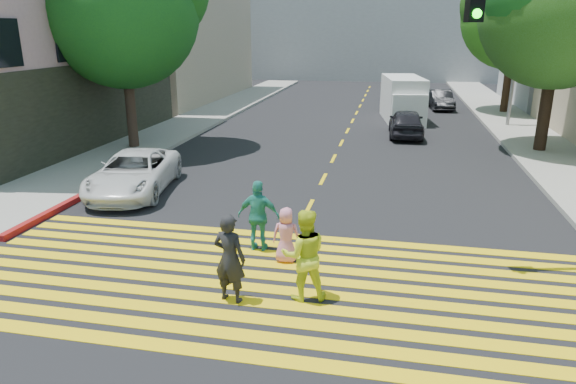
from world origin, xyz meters
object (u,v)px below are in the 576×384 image
(pedestrian_man, at_px, (230,258))
(white_van, at_px, (403,100))
(dark_car_parked, at_px, (441,100))
(tree_right_near, at_px, (563,0))
(dark_car_near, at_px, (406,123))
(tree_left, at_px, (123,2))
(tree_right_far, at_px, (518,10))
(pedestrian_child, at_px, (286,235))
(pedestrian_extra, at_px, (259,216))
(white_sedan, at_px, (134,173))
(pedestrian_woman, at_px, (304,255))
(silver_car, at_px, (416,93))

(pedestrian_man, distance_m, white_van, 21.48)
(white_van, bearing_deg, dark_car_parked, 55.86)
(tree_right_near, xyz_separation_m, dark_car_parked, (-3.18, 11.91, -5.36))
(dark_car_near, bearing_deg, tree_left, 22.59)
(tree_right_far, bearing_deg, dark_car_parked, 161.90)
(tree_right_far, relative_size, pedestrian_child, 7.10)
(pedestrian_extra, height_order, white_sedan, pedestrian_extra)
(tree_right_far, xyz_separation_m, pedestrian_man, (-9.44, -25.00, -5.11))
(white_sedan, bearing_deg, dark_car_near, 41.82)
(pedestrian_woman, bearing_deg, tree_left, -67.11)
(tree_right_near, xyz_separation_m, white_van, (-5.60, 6.92, -4.83))
(tree_right_far, height_order, silver_car, tree_right_far)
(tree_right_far, xyz_separation_m, pedestrian_extra, (-9.51, -22.62, -5.14))
(silver_car, distance_m, dark_car_parked, 3.29)
(pedestrian_man, xyz_separation_m, dark_car_near, (3.43, 16.67, -0.20))
(tree_right_near, height_order, pedestrian_man, tree_right_near)
(dark_car_parked, bearing_deg, pedestrian_child, -107.03)
(pedestrian_woman, distance_m, silver_car, 28.93)
(silver_car, bearing_deg, tree_right_near, 108.24)
(tree_left, height_order, white_van, tree_left)
(tree_left, bearing_deg, dark_car_near, 24.40)
(tree_left, bearing_deg, silver_car, 55.39)
(tree_right_near, xyz_separation_m, pedestrian_child, (-8.23, -12.40, -5.34))
(silver_car, bearing_deg, tree_left, 56.29)
(dark_car_parked, distance_m, white_van, 5.57)
(silver_car, bearing_deg, pedestrian_extra, 81.72)
(tree_left, xyz_separation_m, silver_car, (12.17, 17.63, -5.29))
(pedestrian_woman, relative_size, pedestrian_child, 1.44)
(pedestrian_man, bearing_deg, dark_car_parked, -90.78)
(tree_right_far, bearing_deg, white_van, -148.44)
(tree_left, distance_m, pedestrian_child, 13.96)
(white_van, bearing_deg, pedestrian_man, -107.05)
(silver_car, bearing_deg, pedestrian_man, 82.60)
(white_sedan, bearing_deg, pedestrian_woman, -50.92)
(pedestrian_extra, relative_size, white_sedan, 0.37)
(pedestrian_woman, relative_size, pedestrian_extra, 1.07)
(pedestrian_extra, xyz_separation_m, white_van, (3.36, 18.84, 0.30))
(white_sedan, xyz_separation_m, white_van, (8.33, 15.32, 0.50))
(pedestrian_man, bearing_deg, tree_right_near, -110.36)
(tree_right_far, bearing_deg, silver_car, 141.26)
(pedestrian_child, relative_size, white_van, 0.24)
(pedestrian_woman, bearing_deg, white_van, -112.15)
(pedestrian_child, relative_size, dark_car_near, 0.32)
(dark_car_near, bearing_deg, white_van, -90.10)
(pedestrian_extra, xyz_separation_m, silver_car, (4.33, 26.77, -0.17))
(white_van, bearing_deg, silver_car, 74.86)
(tree_left, xyz_separation_m, pedestrian_man, (7.91, -11.52, -5.09))
(pedestrian_child, relative_size, silver_car, 0.27)
(tree_left, relative_size, pedestrian_child, 7.09)
(tree_right_far, bearing_deg, pedestrian_woman, -108.21)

